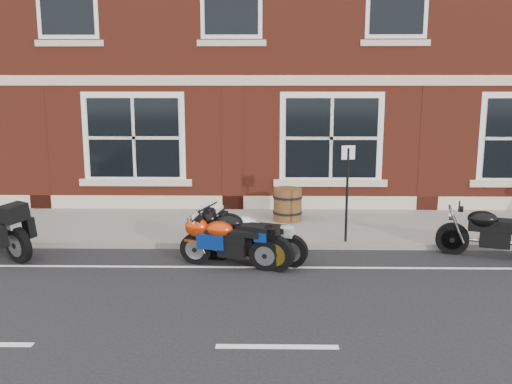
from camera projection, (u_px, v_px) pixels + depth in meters
ground at (274, 271)px, 10.35m from camera, size 80.00×80.00×0.00m
sidewalk at (272, 226)px, 13.28m from camera, size 30.00×3.00×0.12m
kerb at (273, 246)px, 11.73m from camera, size 30.00×0.16×0.12m
pub_building at (271, 3)px, 19.49m from camera, size 24.00×12.00×12.00m
moto_sport_red at (228, 240)px, 10.50m from camera, size 1.92×0.64×0.88m
moto_sport_black at (239, 235)px, 10.64m from camera, size 2.00×1.14×0.98m
moto_sport_silver at (253, 235)px, 10.73m from camera, size 1.99×0.80×0.93m
moto_naked_black at (490, 230)px, 11.05m from camera, size 2.02×0.80×0.94m
barrel_planter at (288, 204)px, 13.53m from camera, size 0.70×0.70×0.77m
parking_sign at (347, 187)px, 11.60m from camera, size 0.28×0.08×2.00m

